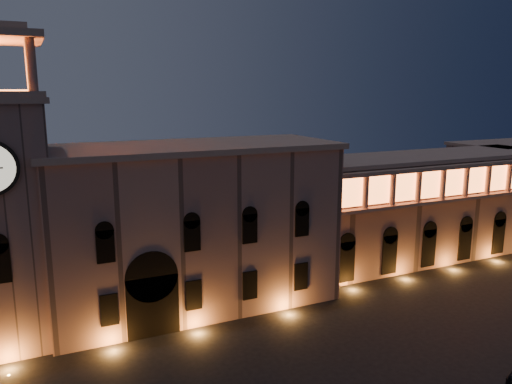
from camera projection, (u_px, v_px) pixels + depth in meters
government_building at (193, 226)px, 53.64m from camera, size 30.80×12.80×17.60m
colonnade_wing at (422, 205)px, 69.66m from camera, size 40.60×11.50×14.50m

